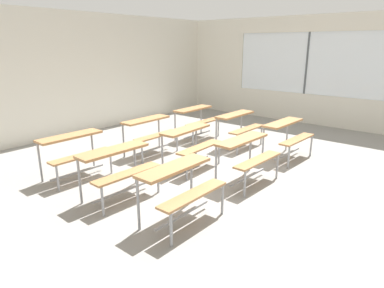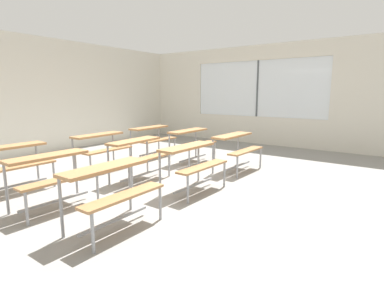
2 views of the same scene
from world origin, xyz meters
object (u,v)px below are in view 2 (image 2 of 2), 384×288
at_px(desk_bench_r1c0, 52,169).
at_px(desk_bench_r1c2, 192,138).
at_px(desk_bench_r0c0, 112,182).
at_px(desk_bench_r2c1, 101,143).
at_px(desk_bench_r0c1, 192,157).
at_px(desk_bench_r1c1, 139,150).
at_px(desk_bench_r2c0, 13,157).
at_px(desk_bench_r2c2, 153,134).
at_px(desk_bench_r0c2, 237,144).

bearing_deg(desk_bench_r1c0, desk_bench_r1c2, 2.73).
relative_size(desk_bench_r0c0, desk_bench_r2c1, 1.00).
bearing_deg(desk_bench_r0c0, desk_bench_r0c1, 1.02).
relative_size(desk_bench_r0c0, desk_bench_r1c0, 0.99).
relative_size(desk_bench_r1c1, desk_bench_r1c2, 1.01).
xyz_separation_m(desk_bench_r1c0, desk_bench_r1c2, (3.37, 0.04, 0.00)).
relative_size(desk_bench_r1c1, desk_bench_r2c0, 1.01).
height_order(desk_bench_r1c1, desk_bench_r2c2, same).
xyz_separation_m(desk_bench_r2c1, desk_bench_r2c2, (1.57, 0.03, 0.00)).
distance_m(desk_bench_r0c2, desk_bench_r2c1, 2.79).
height_order(desk_bench_r0c1, desk_bench_r2c1, same).
height_order(desk_bench_r0c1, desk_bench_r2c0, same).
relative_size(desk_bench_r0c0, desk_bench_r1c1, 0.98).
bearing_deg(desk_bench_r2c0, desk_bench_r1c1, -35.88).
distance_m(desk_bench_r0c0, desk_bench_r2c1, 2.88).
bearing_deg(desk_bench_r2c2, desk_bench_r1c1, -143.97).
distance_m(desk_bench_r0c0, desk_bench_r1c0, 1.17).
distance_m(desk_bench_r0c2, desk_bench_r2c0, 4.03).
xyz_separation_m(desk_bench_r0c0, desk_bench_r2c1, (1.67, 2.34, 0.00)).
bearing_deg(desk_bench_r2c0, desk_bench_r0c0, -88.02).
bearing_deg(desk_bench_r2c2, desk_bench_r2c0, 179.83).
relative_size(desk_bench_r1c2, desk_bench_r2c2, 1.01).
xyz_separation_m(desk_bench_r1c0, desk_bench_r2c0, (0.03, 1.21, 0.00)).
bearing_deg(desk_bench_r2c0, desk_bench_r0c1, -53.42).
distance_m(desk_bench_r1c1, desk_bench_r2c0, 2.03).
bearing_deg(desk_bench_r1c0, desk_bench_r0c0, -84.85).
xyz_separation_m(desk_bench_r0c1, desk_bench_r1c0, (-1.71, 1.15, 0.00)).
height_order(desk_bench_r0c0, desk_bench_r0c2, same).
xyz_separation_m(desk_bench_r0c1, desk_bench_r0c2, (1.58, 0.01, 0.00)).
bearing_deg(desk_bench_r1c1, desk_bench_r2c1, 83.18).
height_order(desk_bench_r0c0, desk_bench_r2c2, same).
distance_m(desk_bench_r0c1, desk_bench_r0c2, 1.58).
distance_m(desk_bench_r0c0, desk_bench_r1c1, 1.96).
distance_m(desk_bench_r0c1, desk_bench_r1c1, 1.15).
bearing_deg(desk_bench_r0c2, desk_bench_r0c0, -177.09).
bearing_deg(desk_bench_r1c0, desk_bench_r2c1, 36.09).
height_order(desk_bench_r1c2, desk_bench_r2c1, same).
bearing_deg(desk_bench_r0c0, desk_bench_r1c1, 36.81).
bearing_deg(desk_bench_r1c1, desk_bench_r2c0, 140.73).
height_order(desk_bench_r0c2, desk_bench_r2c0, same).
relative_size(desk_bench_r0c0, desk_bench_r1c2, 0.99).
xyz_separation_m(desk_bench_r0c1, desk_bench_r2c2, (1.59, 2.35, 0.00)).
bearing_deg(desk_bench_r0c1, desk_bench_r0c0, -177.28).
height_order(desk_bench_r0c2, desk_bench_r2c2, same).
bearing_deg(desk_bench_r0c2, desk_bench_r2c0, 146.69).
distance_m(desk_bench_r0c1, desk_bench_r1c2, 2.04).
bearing_deg(desk_bench_r0c1, desk_bench_r2c2, 58.13).
relative_size(desk_bench_r1c0, desk_bench_r2c2, 1.02).
bearing_deg(desk_bench_r1c0, desk_bench_r2c2, 21.99).
relative_size(desk_bench_r0c0, desk_bench_r0c2, 0.98).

